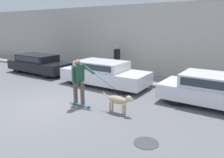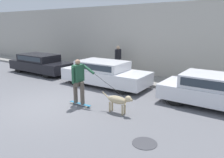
# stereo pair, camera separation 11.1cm
# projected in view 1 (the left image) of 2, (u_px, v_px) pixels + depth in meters

# --- Properties ---
(ground_plane) EXTENTS (36.00, 36.00, 0.00)m
(ground_plane) POSITION_uv_depth(u_px,v_px,m) (50.00, 105.00, 8.34)
(ground_plane) COLOR slate
(back_wall) EXTENTS (32.00, 0.30, 4.16)m
(back_wall) POSITION_uv_depth(u_px,v_px,m) (134.00, 41.00, 13.10)
(back_wall) COLOR #ADA89E
(back_wall) RESTS_ON ground_plane
(sidewalk_curb) EXTENTS (30.00, 1.90, 0.14)m
(sidewalk_curb) POSITION_uv_depth(u_px,v_px,m) (124.00, 77.00, 12.68)
(sidewalk_curb) COLOR gray
(sidewalk_curb) RESTS_ON ground_plane
(parked_car_0) EXTENTS (4.37, 1.71, 1.19)m
(parked_car_0) POSITION_uv_depth(u_px,v_px,m) (39.00, 64.00, 13.81)
(parked_car_0) COLOR black
(parked_car_0) RESTS_ON ground_plane
(parked_car_1) EXTENTS (4.53, 1.90, 1.24)m
(parked_car_1) POSITION_uv_depth(u_px,v_px,m) (104.00, 73.00, 10.99)
(parked_car_1) COLOR black
(parked_car_1) RESTS_ON ground_plane
(parked_car_2) EXTENTS (3.92, 1.81, 1.21)m
(parked_car_2) POSITION_uv_depth(u_px,v_px,m) (213.00, 90.00, 8.21)
(parked_car_2) COLOR black
(parked_car_2) RESTS_ON ground_plane
(dog) EXTENTS (1.24, 0.28, 0.71)m
(dog) POSITION_uv_depth(u_px,v_px,m) (119.00, 100.00, 7.51)
(dog) COLOR tan
(dog) RESTS_ON ground_plane
(skateboarder) EXTENTS (2.49, 0.64, 1.77)m
(skateboarder) POSITION_uv_depth(u_px,v_px,m) (79.00, 80.00, 8.10)
(skateboarder) COLOR beige
(skateboarder) RESTS_ON ground_plane
(pedestrian_with_bag) EXTENTS (0.22, 0.70, 1.67)m
(pedestrian_with_bag) POSITION_uv_depth(u_px,v_px,m) (117.00, 58.00, 13.08)
(pedestrian_with_bag) COLOR brown
(pedestrian_with_bag) RESTS_ON sidewalk_curb
(manhole_cover) EXTENTS (0.66, 0.66, 0.01)m
(manhole_cover) POSITION_uv_depth(u_px,v_px,m) (146.00, 143.00, 5.67)
(manhole_cover) COLOR #38383D
(manhole_cover) RESTS_ON ground_plane
(fire_hydrant) EXTENTS (0.18, 0.18, 0.65)m
(fire_hydrant) POSITION_uv_depth(u_px,v_px,m) (27.00, 63.00, 15.71)
(fire_hydrant) COLOR gold
(fire_hydrant) RESTS_ON ground_plane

